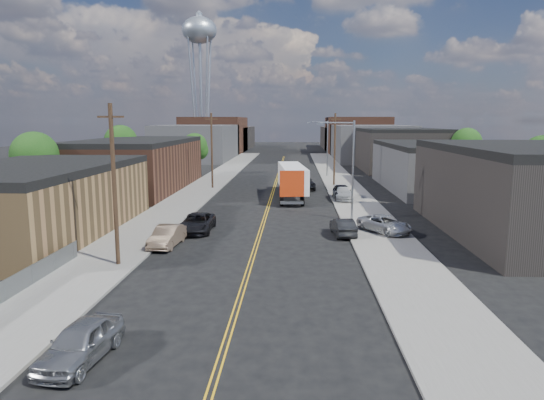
# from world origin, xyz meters

# --- Properties ---
(ground) EXTENTS (260.00, 260.00, 0.00)m
(ground) POSITION_xyz_m (0.00, 60.00, 0.00)
(ground) COLOR black
(ground) RESTS_ON ground
(centerline) EXTENTS (0.32, 120.00, 0.01)m
(centerline) POSITION_xyz_m (0.00, 45.00, 0.01)
(centerline) COLOR gold
(centerline) RESTS_ON ground
(sidewalk_left) EXTENTS (5.00, 140.00, 0.15)m
(sidewalk_left) POSITION_xyz_m (-9.50, 45.00, 0.07)
(sidewalk_left) COLOR slate
(sidewalk_left) RESTS_ON ground
(sidewalk_right) EXTENTS (5.00, 140.00, 0.15)m
(sidewalk_right) POSITION_xyz_m (9.50, 45.00, 0.07)
(sidewalk_right) COLOR slate
(sidewalk_right) RESTS_ON ground
(warehouse_tan) EXTENTS (12.00, 22.00, 5.60)m
(warehouse_tan) POSITION_xyz_m (-18.00, 18.00, 2.80)
(warehouse_tan) COLOR brown
(warehouse_tan) RESTS_ON ground
(warehouse_brown) EXTENTS (12.00, 26.00, 6.60)m
(warehouse_brown) POSITION_xyz_m (-18.00, 44.00, 3.30)
(warehouse_brown) COLOR #48281C
(warehouse_brown) RESTS_ON ground
(industrial_right_a) EXTENTS (14.00, 22.00, 7.10)m
(industrial_right_a) POSITION_xyz_m (21.99, 20.00, 3.55)
(industrial_right_a) COLOR black
(industrial_right_a) RESTS_ON ground
(industrial_right_b) EXTENTS (14.00, 24.00, 6.10)m
(industrial_right_b) POSITION_xyz_m (22.00, 46.00, 3.05)
(industrial_right_b) COLOR #363638
(industrial_right_b) RESTS_ON ground
(industrial_right_c) EXTENTS (14.00, 22.00, 7.60)m
(industrial_right_c) POSITION_xyz_m (22.00, 72.00, 3.80)
(industrial_right_c) COLOR black
(industrial_right_c) RESTS_ON ground
(skyline_left_a) EXTENTS (16.00, 30.00, 8.00)m
(skyline_left_a) POSITION_xyz_m (-20.00, 95.00, 4.00)
(skyline_left_a) COLOR #363638
(skyline_left_a) RESTS_ON ground
(skyline_right_a) EXTENTS (16.00, 30.00, 8.00)m
(skyline_right_a) POSITION_xyz_m (20.00, 95.00, 4.00)
(skyline_right_a) COLOR #363638
(skyline_right_a) RESTS_ON ground
(skyline_left_b) EXTENTS (16.00, 26.00, 10.00)m
(skyline_left_b) POSITION_xyz_m (-20.00, 120.00, 5.00)
(skyline_left_b) COLOR #48281C
(skyline_left_b) RESTS_ON ground
(skyline_right_b) EXTENTS (16.00, 26.00, 10.00)m
(skyline_right_b) POSITION_xyz_m (20.00, 120.00, 5.00)
(skyline_right_b) COLOR #48281C
(skyline_right_b) RESTS_ON ground
(skyline_left_c) EXTENTS (16.00, 40.00, 7.00)m
(skyline_left_c) POSITION_xyz_m (-20.00, 140.00, 3.50)
(skyline_left_c) COLOR black
(skyline_left_c) RESTS_ON ground
(skyline_right_c) EXTENTS (16.00, 40.00, 7.00)m
(skyline_right_c) POSITION_xyz_m (20.00, 140.00, 3.50)
(skyline_right_c) COLOR black
(skyline_right_c) RESTS_ON ground
(water_tower) EXTENTS (9.00, 9.00, 36.90)m
(water_tower) POSITION_xyz_m (-22.00, 110.00, 30.65)
(water_tower) COLOR gray
(water_tower) RESTS_ON ground
(streetlight_near) EXTENTS (3.39, 0.25, 9.00)m
(streetlight_near) POSITION_xyz_m (7.60, 25.00, 5.33)
(streetlight_near) COLOR gray
(streetlight_near) RESTS_ON ground
(streetlight_far) EXTENTS (3.39, 0.25, 9.00)m
(streetlight_far) POSITION_xyz_m (7.60, 60.00, 5.33)
(streetlight_far) COLOR gray
(streetlight_far) RESTS_ON ground
(utility_pole_left_near) EXTENTS (1.60, 0.26, 10.00)m
(utility_pole_left_near) POSITION_xyz_m (-8.20, 10.00, 5.14)
(utility_pole_left_near) COLOR black
(utility_pole_left_near) RESTS_ON ground
(utility_pole_left_far) EXTENTS (1.60, 0.26, 10.00)m
(utility_pole_left_far) POSITION_xyz_m (-8.20, 45.00, 5.14)
(utility_pole_left_far) COLOR black
(utility_pole_left_far) RESTS_ON ground
(utility_pole_right) EXTENTS (1.60, 0.26, 10.00)m
(utility_pole_right) POSITION_xyz_m (8.20, 48.00, 5.14)
(utility_pole_right) COLOR black
(utility_pole_right) RESTS_ON ground
(chainlink_fence) EXTENTS (0.05, 16.00, 1.22)m
(chainlink_fence) POSITION_xyz_m (-11.50, 3.50, 0.66)
(chainlink_fence) COLOR slate
(chainlink_fence) RESTS_ON ground
(tree_left_near) EXTENTS (4.85, 4.76, 7.91)m
(tree_left_near) POSITION_xyz_m (-23.94, 30.00, 5.18)
(tree_left_near) COLOR black
(tree_left_near) RESTS_ON ground
(tree_left_mid) EXTENTS (5.10, 5.04, 8.37)m
(tree_left_mid) POSITION_xyz_m (-23.94, 55.00, 5.48)
(tree_left_mid) COLOR black
(tree_left_mid) RESTS_ON ground
(tree_left_far) EXTENTS (4.35, 4.20, 6.97)m
(tree_left_far) POSITION_xyz_m (-13.94, 62.00, 4.57)
(tree_left_far) COLOR black
(tree_left_far) RESTS_ON ground
(tree_right_near) EXTENTS (4.60, 4.48, 7.44)m
(tree_right_near) POSITION_xyz_m (30.06, 36.00, 4.87)
(tree_right_near) COLOR black
(tree_right_near) RESTS_ON ground
(tree_right_far) EXTENTS (4.85, 4.76, 7.91)m
(tree_right_far) POSITION_xyz_m (30.06, 60.00, 5.18)
(tree_right_far) COLOR black
(tree_right_far) RESTS_ON ground
(semi_truck) EXTENTS (3.69, 15.08, 3.89)m
(semi_truck) POSITION_xyz_m (2.49, 38.48, 2.21)
(semi_truck) COLOR silver
(semi_truck) RESTS_ON ground
(car_left_a) EXTENTS (2.29, 4.59, 1.50)m
(car_left_a) POSITION_xyz_m (-5.22, -2.00, 0.75)
(car_left_a) COLOR gray
(car_left_a) RESTS_ON ground
(car_left_b) EXTENTS (1.91, 4.63, 1.49)m
(car_left_b) POSITION_xyz_m (-6.40, 14.92, 0.75)
(car_left_b) COLOR #7B6450
(car_left_b) RESTS_ON ground
(car_left_c) EXTENTS (2.54, 5.37, 1.48)m
(car_left_c) POSITION_xyz_m (-5.16, 19.64, 0.74)
(car_left_c) COLOR black
(car_left_c) RESTS_ON ground
(car_right_oncoming) EXTENTS (1.88, 4.33, 1.38)m
(car_right_oncoming) POSITION_xyz_m (6.60, 18.87, 0.69)
(car_right_oncoming) COLOR black
(car_right_oncoming) RESTS_ON ground
(car_right_lot_a) EXTENTS (4.46, 5.28, 1.34)m
(car_right_lot_a) POSITION_xyz_m (9.98, 19.56, 0.82)
(car_right_lot_a) COLOR #BABCBF
(car_right_lot_a) RESTS_ON sidewalk_right
(car_right_lot_b) EXTENTS (2.10, 4.93, 1.42)m
(car_right_lot_b) POSITION_xyz_m (8.26, 36.00, 0.86)
(car_right_lot_b) COLOR #B9B9B9
(car_right_lot_b) RESTS_ON sidewalk_right
(car_right_lot_c) EXTENTS (2.01, 4.77, 1.61)m
(car_right_lot_c) POSITION_xyz_m (8.20, 36.54, 0.95)
(car_right_lot_c) COLOR black
(car_right_lot_c) RESTS_ON sidewalk_right
(car_ahead_truck) EXTENTS (3.20, 6.12, 1.64)m
(car_ahead_truck) POSITION_xyz_m (3.94, 44.88, 0.82)
(car_ahead_truck) COLOR black
(car_ahead_truck) RESTS_ON ground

